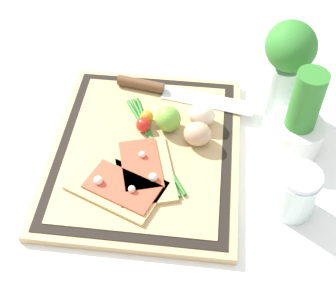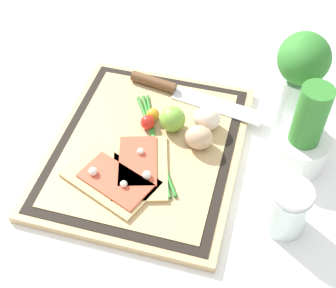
# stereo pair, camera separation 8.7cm
# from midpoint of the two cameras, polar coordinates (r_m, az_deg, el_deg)

# --- Properties ---
(ground_plane) EXTENTS (6.00, 6.00, 0.00)m
(ground_plane) POSITION_cam_midpoint_polar(r_m,az_deg,el_deg) (0.90, -5.57, -1.44)
(ground_plane) COLOR white
(cutting_board) EXTENTS (0.42, 0.36, 0.02)m
(cutting_board) POSITION_cam_midpoint_polar(r_m,az_deg,el_deg) (0.89, -5.62, -1.05)
(cutting_board) COLOR tan
(cutting_board) RESTS_ON ground_plane
(pizza_slice_near) EXTENTS (0.15, 0.19, 0.02)m
(pizza_slice_near) POSITION_cam_midpoint_polar(r_m,az_deg,el_deg) (0.83, -9.17, -5.23)
(pizza_slice_near) COLOR tan
(pizza_slice_near) RESTS_ON cutting_board
(pizza_slice_far) EXTENTS (0.17, 0.14, 0.02)m
(pizza_slice_far) POSITION_cam_midpoint_polar(r_m,az_deg,el_deg) (0.85, -5.83, -3.26)
(pizza_slice_far) COLOR tan
(pizza_slice_far) RESTS_ON cutting_board
(knife) EXTENTS (0.08, 0.29, 0.02)m
(knife) POSITION_cam_midpoint_polar(r_m,az_deg,el_deg) (0.99, -3.28, 6.54)
(knife) COLOR silver
(knife) RESTS_ON cutting_board
(egg_brown) EXTENTS (0.05, 0.05, 0.05)m
(egg_brown) POSITION_cam_midpoint_polar(r_m,az_deg,el_deg) (0.87, 0.81, 1.08)
(egg_brown) COLOR tan
(egg_brown) RESTS_ON cutting_board
(egg_pink) EXTENTS (0.05, 0.05, 0.05)m
(egg_pink) POSITION_cam_midpoint_polar(r_m,az_deg,el_deg) (0.91, 1.40, 3.46)
(egg_pink) COLOR beige
(egg_pink) RESTS_ON cutting_board
(lime) EXTENTS (0.05, 0.05, 0.05)m
(lime) POSITION_cam_midpoint_polar(r_m,az_deg,el_deg) (0.90, -2.75, 2.93)
(lime) COLOR #70A838
(lime) RESTS_ON cutting_board
(cherry_tomato_red) EXTENTS (0.03, 0.03, 0.03)m
(cherry_tomato_red) POSITION_cam_midpoint_polar(r_m,az_deg,el_deg) (0.91, -5.77, 2.21)
(cherry_tomato_red) COLOR red
(cherry_tomato_red) RESTS_ON cutting_board
(cherry_tomato_yellow) EXTENTS (0.03, 0.03, 0.03)m
(cherry_tomato_yellow) POSITION_cam_midpoint_polar(r_m,az_deg,el_deg) (0.92, -5.28, 3.19)
(cherry_tomato_yellow) COLOR orange
(cherry_tomato_yellow) RESTS_ON cutting_board
(scallion_bunch) EXTENTS (0.24, 0.14, 0.01)m
(scallion_bunch) POSITION_cam_midpoint_polar(r_m,az_deg,el_deg) (0.89, -4.51, -0.17)
(scallion_bunch) COLOR #2D7528
(scallion_bunch) RESTS_ON cutting_board
(herb_pot) EXTENTS (0.10, 0.10, 0.19)m
(herb_pot) POSITION_cam_midpoint_polar(r_m,az_deg,el_deg) (0.88, 12.98, 2.09)
(herb_pot) COLOR white
(herb_pot) RESTS_ON ground_plane
(sauce_jar) EXTENTS (0.07, 0.07, 0.10)m
(sauce_jar) POSITION_cam_midpoint_polar(r_m,az_deg,el_deg) (0.81, 12.32, -6.21)
(sauce_jar) COLOR silver
(sauce_jar) RESTS_ON ground_plane
(herb_glass) EXTENTS (0.11, 0.10, 0.21)m
(herb_glass) POSITION_cam_midpoint_polar(r_m,az_deg,el_deg) (0.92, 11.70, 9.60)
(herb_glass) COLOR silver
(herb_glass) RESTS_ON ground_plane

